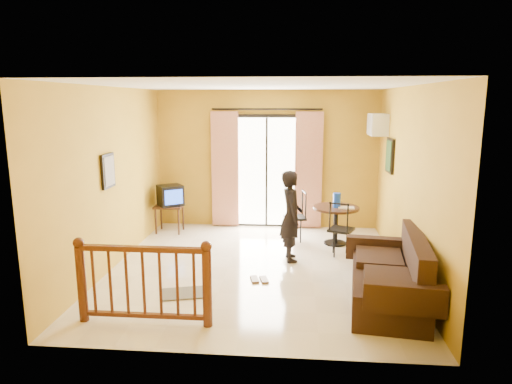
# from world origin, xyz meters

# --- Properties ---
(ground) EXTENTS (5.00, 5.00, 0.00)m
(ground) POSITION_xyz_m (0.00, 0.00, 0.00)
(ground) COLOR beige
(ground) RESTS_ON ground
(room_shell) EXTENTS (5.00, 5.00, 5.00)m
(room_shell) POSITION_xyz_m (0.00, 0.00, 1.70)
(room_shell) COLOR white
(room_shell) RESTS_ON ground
(balcony_door) EXTENTS (2.25, 0.14, 2.46)m
(balcony_door) POSITION_xyz_m (0.00, 2.43, 1.19)
(balcony_door) COLOR black
(balcony_door) RESTS_ON ground
(tv_table) EXTENTS (0.55, 0.46, 0.55)m
(tv_table) POSITION_xyz_m (-1.90, 1.88, 0.47)
(tv_table) COLOR black
(tv_table) RESTS_ON ground
(television) EXTENTS (0.60, 0.58, 0.40)m
(television) POSITION_xyz_m (-1.87, 1.87, 0.75)
(television) COLOR black
(television) RESTS_ON tv_table
(picture_left) EXTENTS (0.05, 0.42, 0.52)m
(picture_left) POSITION_xyz_m (-2.22, -0.20, 1.55)
(picture_left) COLOR black
(picture_left) RESTS_ON room_shell
(dining_table) EXTENTS (0.84, 0.84, 0.70)m
(dining_table) POSITION_xyz_m (1.34, 1.38, 0.55)
(dining_table) COLOR black
(dining_table) RESTS_ON ground
(water_jug) EXTENTS (0.14, 0.14, 0.26)m
(water_jug) POSITION_xyz_m (1.34, 1.35, 0.83)
(water_jug) COLOR #143BBF
(water_jug) RESTS_ON dining_table
(serving_tray) EXTENTS (0.29, 0.20, 0.02)m
(serving_tray) POSITION_xyz_m (1.51, 1.28, 0.71)
(serving_tray) COLOR beige
(serving_tray) RESTS_ON dining_table
(dining_chairs) EXTENTS (1.28, 1.24, 0.95)m
(dining_chairs) POSITION_xyz_m (0.98, 1.13, 0.00)
(dining_chairs) COLOR black
(dining_chairs) RESTS_ON ground
(air_conditioner) EXTENTS (0.31, 0.60, 0.40)m
(air_conditioner) POSITION_xyz_m (2.09, 1.95, 2.15)
(air_conditioner) COLOR white
(air_conditioner) RESTS_ON room_shell
(botanical_print) EXTENTS (0.05, 0.50, 0.60)m
(botanical_print) POSITION_xyz_m (2.22, 1.30, 1.65)
(botanical_print) COLOR black
(botanical_print) RESTS_ON room_shell
(coffee_table) EXTENTS (0.54, 0.97, 0.43)m
(coffee_table) POSITION_xyz_m (1.85, 0.01, 0.29)
(coffee_table) COLOR black
(coffee_table) RESTS_ON ground
(bowl) EXTENTS (0.25, 0.25, 0.06)m
(bowl) POSITION_xyz_m (1.85, 0.05, 0.46)
(bowl) COLOR #52361C
(bowl) RESTS_ON coffee_table
(sofa) EXTENTS (1.10, 2.01, 0.91)m
(sofa) POSITION_xyz_m (1.86, -1.11, 0.34)
(sofa) COLOR black
(sofa) RESTS_ON ground
(standing_person) EXTENTS (0.45, 0.60, 1.49)m
(standing_person) POSITION_xyz_m (0.53, 0.45, 0.75)
(standing_person) COLOR black
(standing_person) RESTS_ON ground
(stair_balustrade) EXTENTS (1.63, 0.13, 1.04)m
(stair_balustrade) POSITION_xyz_m (-1.15, -1.90, 0.56)
(stair_balustrade) COLOR #471E0F
(stair_balustrade) RESTS_ON ground
(doormat) EXTENTS (0.68, 0.54, 0.02)m
(doormat) POSITION_xyz_m (-0.89, -1.05, 0.01)
(doormat) COLOR #565245
(doormat) RESTS_ON ground
(sandals) EXTENTS (0.30, 0.27, 0.03)m
(sandals) POSITION_xyz_m (0.09, -0.49, 0.01)
(sandals) COLOR #52361C
(sandals) RESTS_ON ground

